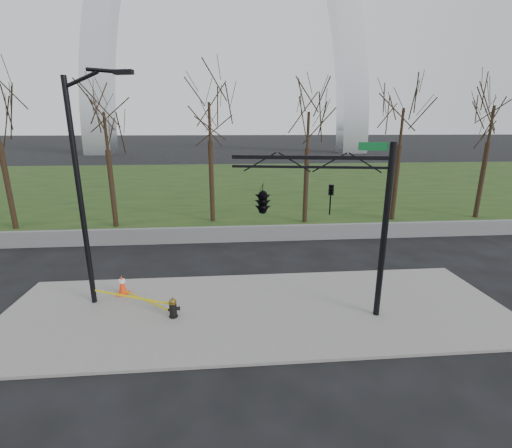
{
  "coord_description": "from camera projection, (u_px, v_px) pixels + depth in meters",
  "views": [
    {
      "loc": [
        -1.02,
        -11.3,
        6.46
      ],
      "look_at": [
        0.12,
        2.0,
        2.71
      ],
      "focal_mm": 24.6,
      "sensor_mm": 36.0,
      "label": 1
    }
  ],
  "objects": [
    {
      "name": "guardrail",
      "position": [
        245.0,
        234.0,
        20.22
      ],
      "size": [
        60.0,
        0.3,
        0.9
      ],
      "primitive_type": "cube",
      "color": "#59595B",
      "rests_on": "ground"
    },
    {
      "name": "fire_hydrant",
      "position": [
        173.0,
        308.0,
        12.01
      ],
      "size": [
        0.45,
        0.3,
        0.73
      ],
      "rotation": [
        0.0,
        0.0,
        0.09
      ],
      "color": "black",
      "rests_on": "sidewalk"
    },
    {
      "name": "ground",
      "position": [
        257.0,
        311.0,
        12.67
      ],
      "size": [
        500.0,
        500.0,
        0.0
      ],
      "primitive_type": "plane",
      "color": "black",
      "rests_on": "ground"
    },
    {
      "name": "caution_tape",
      "position": [
        138.0,
        299.0,
        12.66
      ],
      "size": [
        3.11,
        1.88,
        0.39
      ],
      "color": "yellow",
      "rests_on": "ground"
    },
    {
      "name": "sidewalk",
      "position": [
        257.0,
        310.0,
        12.66
      ],
      "size": [
        18.0,
        6.0,
        0.1
      ],
      "primitive_type": "cube",
      "color": "slate",
      "rests_on": "ground"
    },
    {
      "name": "traffic_signal_mast",
      "position": [
        286.0,
        199.0,
        11.48
      ],
      "size": [
        5.03,
        2.54,
        6.0
      ],
      "rotation": [
        0.0,
        0.0,
        -0.18
      ],
      "color": "black",
      "rests_on": "ground"
    },
    {
      "name": "traffic_cone",
      "position": [
        122.0,
        285.0,
        13.61
      ],
      "size": [
        0.46,
        0.46,
        0.8
      ],
      "rotation": [
        0.0,
        0.0,
        -0.11
      ],
      "color": "#FF360D",
      "rests_on": "sidewalk"
    },
    {
      "name": "tree_row",
      "position": [
        210.0,
        157.0,
        22.79
      ],
      "size": [
        41.98,
        4.0,
        9.06
      ],
      "color": "black",
      "rests_on": "ground"
    },
    {
      "name": "gateway_arch",
      "position": [
        227.0,
        1.0,
        75.82
      ],
      "size": [
        66.0,
        6.0,
        65.0
      ],
      "primitive_type": null,
      "color": "silver",
      "rests_on": "ground"
    },
    {
      "name": "street_light",
      "position": [
        84.0,
        180.0,
        11.86
      ],
      "size": [
        2.36,
        0.68,
        8.21
      ],
      "rotation": [
        0.0,
        0.0,
        -0.21
      ],
      "color": "black",
      "rests_on": "ground"
    },
    {
      "name": "grass_strip",
      "position": [
        235.0,
        182.0,
        41.44
      ],
      "size": [
        120.0,
        40.0,
        0.06
      ],
      "primitive_type": "cube",
      "color": "#1A3312",
      "rests_on": "ground"
    }
  ]
}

